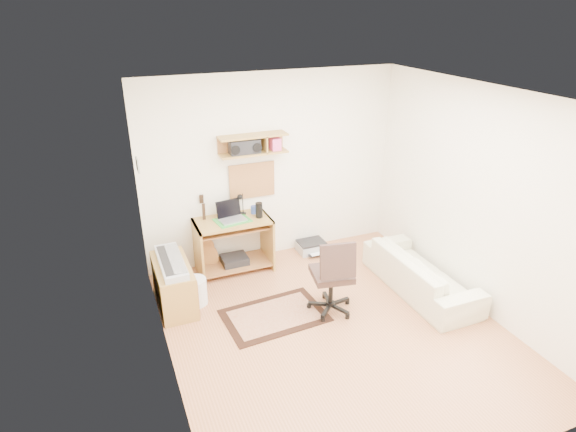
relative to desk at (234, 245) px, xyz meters
name	(u,v)px	position (x,y,z in m)	size (l,w,h in m)	color
floor	(335,330)	(0.67, -1.73, -0.38)	(3.60, 4.00, 0.01)	#BF7C4F
ceiling	(347,96)	(0.67, -1.73, 2.23)	(3.60, 4.00, 0.01)	white
back_wall	(272,168)	(0.67, 0.28, 0.93)	(3.60, 0.01, 2.60)	white
left_wall	(161,259)	(-1.14, -1.73, 0.93)	(0.01, 4.00, 2.60)	white
right_wall	(480,201)	(2.47, -1.73, 0.93)	(0.01, 4.00, 2.60)	white
wall_shelf	(253,144)	(0.37, 0.15, 1.32)	(0.90, 0.25, 0.26)	#B1853E
cork_board	(252,180)	(0.37, 0.25, 0.79)	(0.64, 0.03, 0.49)	tan
wall_photo	(138,165)	(-1.12, -0.23, 1.34)	(0.02, 0.20, 0.15)	#4C8CBF
desk	(234,245)	(0.00, 0.00, 0.00)	(1.00, 0.55, 0.75)	#B1853E
laptop	(232,212)	(-0.01, -0.02, 0.50)	(0.34, 0.34, 0.26)	silver
speaker	(259,210)	(0.36, -0.05, 0.48)	(0.09, 0.09, 0.21)	black
desk_lamp	(243,203)	(0.19, 0.14, 0.53)	(0.10, 0.10, 0.31)	black
pencil_cup	(254,210)	(0.33, 0.10, 0.43)	(0.08, 0.08, 0.11)	#324996
boombox	(244,147)	(0.25, 0.15, 1.30)	(0.39, 0.18, 0.20)	black
rug	(275,315)	(0.12, -1.22, -0.37)	(1.17, 0.78, 0.02)	tan
task_chair	(332,274)	(0.79, -1.36, 0.13)	(0.51, 0.51, 1.00)	#36251F
cabinet	(174,285)	(-0.91, -0.53, -0.10)	(0.40, 0.90, 0.55)	#B1853E
music_keyboard	(171,262)	(-0.91, -0.53, 0.21)	(0.27, 0.86, 0.08)	#B2B5BA
guitar	(206,234)	(-0.34, 0.13, 0.17)	(0.29, 0.18, 1.08)	#AE6F35
waste_basket	(195,291)	(-0.67, -0.61, -0.21)	(0.28, 0.28, 0.34)	white
printer	(311,246)	(1.20, 0.08, -0.29)	(0.40, 0.31, 0.15)	#A5A8AA
sofa	(422,267)	(2.05, -1.39, -0.04)	(1.73, 0.50, 0.67)	beige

